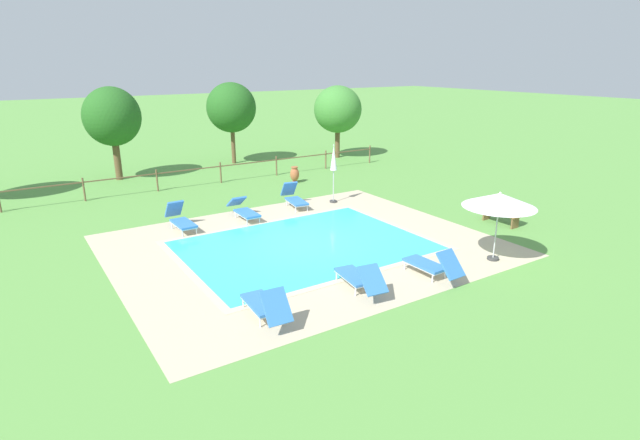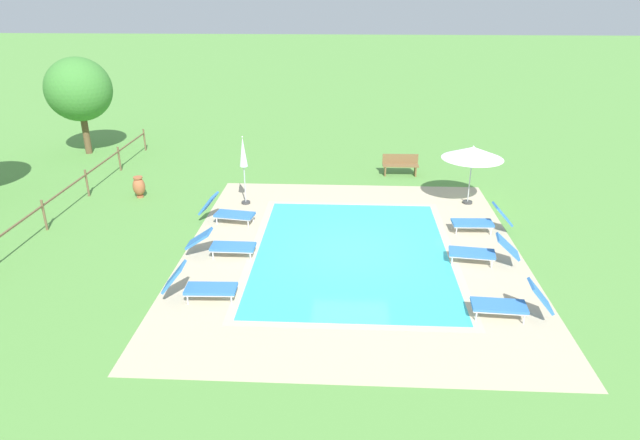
# 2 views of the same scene
# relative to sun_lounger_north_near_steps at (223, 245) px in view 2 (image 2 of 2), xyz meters

# --- Properties ---
(ground_plane) EXTENTS (160.00, 160.00, 0.00)m
(ground_plane) POSITION_rel_sun_lounger_north_near_steps_xyz_m (0.44, -3.81, -0.37)
(ground_plane) COLOR #599342
(pool_deck_paving) EXTENTS (12.15, 10.08, 0.01)m
(pool_deck_paving) POSITION_rel_sun_lounger_north_near_steps_xyz_m (0.44, -3.81, -0.36)
(pool_deck_paving) COLOR #BCAD8E
(pool_deck_paving) RESTS_ON ground
(swimming_pool_water) EXTENTS (7.76, 5.70, 0.01)m
(swimming_pool_water) POSITION_rel_sun_lounger_north_near_steps_xyz_m (0.44, -3.81, -0.36)
(swimming_pool_water) COLOR #38C6D1
(swimming_pool_water) RESTS_ON ground
(pool_coping_rim) EXTENTS (8.24, 6.18, 0.01)m
(pool_coping_rim) POSITION_rel_sun_lounger_north_near_steps_xyz_m (0.44, -3.81, -0.36)
(pool_coping_rim) COLOR beige
(pool_coping_rim) RESTS_ON ground
(sun_lounger_north_near_steps) EXTENTS (0.63, 2.03, 0.81)m
(sun_lounger_north_near_steps) POSITION_rel_sun_lounger_north_near_steps_xyz_m (0.00, 0.00, 0.00)
(sun_lounger_north_near_steps) COLOR #3370BC
(sun_lounger_north_near_steps) RESTS_ON ground
(sun_lounger_north_mid) EXTENTS (0.66, 1.91, 0.96)m
(sun_lounger_north_mid) POSITION_rel_sun_lounger_north_near_steps_xyz_m (2.17, -7.99, 0.02)
(sun_lounger_north_mid) COLOR #3370BC
(sun_lounger_north_mid) RESTS_ON ground
(sun_lounger_north_far) EXTENTS (0.89, 1.92, 0.99)m
(sun_lounger_north_far) POSITION_rel_sun_lounger_north_near_steps_xyz_m (2.51, 0.40, 0.03)
(sun_lounger_north_far) COLOR #3370BC
(sun_lounger_north_far) RESTS_ON ground
(sun_lounger_north_end) EXTENTS (0.86, 2.02, 0.90)m
(sun_lounger_north_end) POSITION_rel_sun_lounger_north_near_steps_xyz_m (-0.09, -7.54, 0.01)
(sun_lounger_north_end) COLOR #3370BC
(sun_lounger_north_end) RESTS_ON ground
(sun_lounger_south_near_corner) EXTENTS (0.66, 1.87, 0.99)m
(sun_lounger_south_near_corner) POSITION_rel_sun_lounger_north_near_steps_xyz_m (-2.48, 0.05, 0.03)
(sun_lounger_south_near_corner) COLOR #3370BC
(sun_lounger_south_near_corner) RESTS_ON ground
(sun_lounger_south_mid) EXTENTS (0.72, 1.90, 0.98)m
(sun_lounger_south_mid) POSITION_rel_sun_lounger_north_near_steps_xyz_m (-2.94, -7.61, 0.03)
(sun_lounger_south_mid) COLOR #3370BC
(sun_lounger_south_mid) RESTS_ON ground
(patio_umbrella_open_foreground) EXTENTS (2.20, 2.20, 2.18)m
(patio_umbrella_open_foreground) POSITION_rel_sun_lounger_north_near_steps_xyz_m (4.74, -8.08, 1.55)
(patio_umbrella_open_foreground) COLOR #383838
(patio_umbrella_open_foreground) RESTS_ON ground
(patio_umbrella_closed_row_mid_west) EXTENTS (0.32, 0.32, 2.54)m
(patio_umbrella_closed_row_mid_west) POSITION_rel_sun_lounger_north_near_steps_xyz_m (4.29, 0.09, 1.40)
(patio_umbrella_closed_row_mid_west) COLOR #383838
(patio_umbrella_closed_row_mid_west) RESTS_ON ground
(wooden_bench_lawn_side) EXTENTS (0.47, 1.51, 0.87)m
(wooden_bench_lawn_side) POSITION_rel_sun_lounger_north_near_steps_xyz_m (7.97, -5.85, 0.10)
(wooden_bench_lawn_side) COLOR brown
(wooden_bench_lawn_side) RESTS_ON ground
(terracotta_urn_near_fence) EXTENTS (0.46, 0.46, 0.82)m
(terracotta_urn_near_fence) POSITION_rel_sun_lounger_north_near_steps_xyz_m (4.74, 4.21, 0.07)
(terracotta_urn_near_fence) COLOR #A85B38
(terracotta_urn_near_fence) RESTS_ON ground
(perimeter_fence) EXTENTS (22.39, 0.08, 1.05)m
(perimeter_fence) POSITION_rel_sun_lounger_north_near_steps_xyz_m (-0.01, 6.21, 0.32)
(perimeter_fence) COLOR brown
(perimeter_fence) RESTS_ON ground
(tree_east_mid) EXTENTS (2.97, 2.97, 4.47)m
(tree_east_mid) POSITION_rel_sun_lounger_north_near_steps_xyz_m (10.53, 8.76, 2.64)
(tree_east_mid) COLOR brown
(tree_east_mid) RESTS_ON ground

